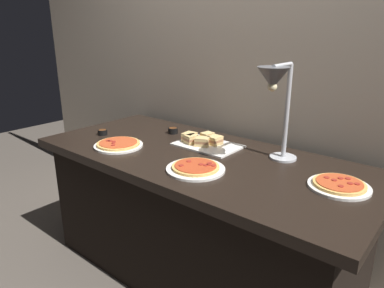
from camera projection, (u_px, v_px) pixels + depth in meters
The scene contains 10 objects.
ground_plane at pixel (198, 270), 2.17m from camera, with size 8.00×8.00×0.00m, color #4C443D.
back_wall at pixel (250, 65), 2.16m from camera, with size 4.40×0.04×2.40m, color #B7A893.
buffet_table at pixel (198, 215), 2.05m from camera, with size 1.90×0.84×0.76m.
heat_lamp at pixel (276, 89), 1.64m from camera, with size 0.15×0.32×0.50m.
pizza_plate_front at pixel (118, 144), 2.05m from camera, with size 0.28×0.28×0.03m.
pizza_plate_center at pixel (196, 168), 1.71m from camera, with size 0.29×0.29×0.03m.
pizza_plate_raised_stand at pixel (339, 185), 1.52m from camera, with size 0.26×0.26×0.03m.
sandwich_platter at pixel (204, 142), 2.07m from camera, with size 0.37×0.25×0.06m.
sauce_cup_near at pixel (173, 130), 2.31m from camera, with size 0.06×0.06×0.04m.
sauce_cup_far at pixel (103, 132), 2.28m from camera, with size 0.06×0.06×0.03m.
Camera 1 is at (1.13, -1.42, 1.42)m, focal length 33.05 mm.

